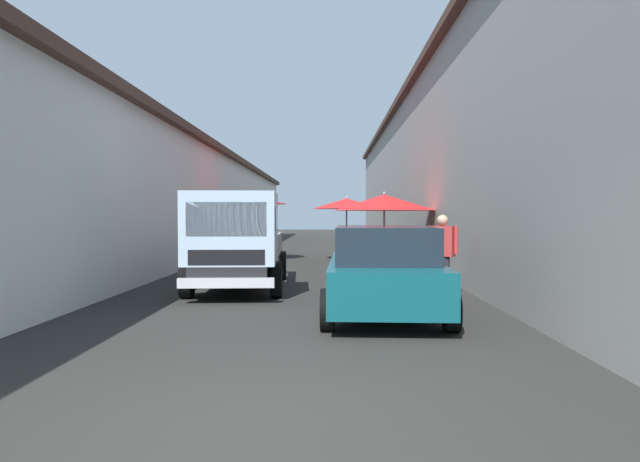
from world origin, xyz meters
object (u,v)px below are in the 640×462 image
fruit_stall_far_left (385,208)px  fruit_stall_far_right (346,211)px  vendor_in_shade (224,240)px  parked_scooter (258,250)px  vendor_by_crates (442,249)px  hatchback_car (383,270)px  fruit_stall_near_right (250,207)px  delivery_truck (236,243)px

fruit_stall_far_left → fruit_stall_far_right: fruit_stall_far_right is taller
vendor_in_shade → parked_scooter: 2.16m
fruit_stall_far_left → vendor_by_crates: fruit_stall_far_left is taller
fruit_stall_far_right → parked_scooter: bearing=108.6°
hatchback_car → parked_scooter: hatchback_car is taller
parked_scooter → fruit_stall_near_right: bearing=18.7°
parked_scooter → fruit_stall_far_left: bearing=-124.2°
vendor_by_crates → parked_scooter: bearing=32.2°
fruit_stall_far_left → hatchback_car: (-6.78, 0.71, -1.11)m
fruit_stall_near_right → vendor_in_shade: (-3.28, 0.34, -1.07)m
delivery_truck → fruit_stall_near_right: bearing=6.2°
fruit_stall_far_right → hatchback_car: size_ratio=0.61×
vendor_in_shade → parked_scooter: size_ratio=0.91×
vendor_in_shade → fruit_stall_far_left: bearing=-99.0°
delivery_truck → vendor_in_shade: bearing=13.8°
delivery_truck → vendor_by_crates: 4.24m
delivery_truck → fruit_stall_far_left: bearing=-39.3°
vendor_in_shade → parked_scooter: (1.97, -0.78, -0.42)m
fruit_stall_near_right → fruit_stall_far_left: bearing=-132.2°
fruit_stall_near_right → vendor_in_shade: fruit_stall_near_right is taller
hatchback_car → vendor_by_crates: 2.48m
fruit_stall_far_left → vendor_by_crates: bearing=-171.9°
fruit_stall_far_left → fruit_stall_near_right: bearing=47.8°
vendor_by_crates → vendor_in_shade: vendor_by_crates is taller
fruit_stall_far_left → vendor_in_shade: (0.76, 4.80, -0.97)m
vendor_by_crates → parked_scooter: vendor_by_crates is taller
fruit_stall_far_right → delivery_truck: (-8.09, 2.56, -0.76)m
fruit_stall_near_right → parked_scooter: size_ratio=1.57×
fruit_stall_far_right → parked_scooter: (-1.02, 3.03, -1.35)m
delivery_truck → vendor_in_shade: size_ratio=3.27×
hatchback_car → parked_scooter: 10.08m
hatchback_car → vendor_by_crates: size_ratio=2.42×
delivery_truck → vendor_by_crates: bearing=-95.4°
delivery_truck → hatchback_car: bearing=-130.8°
fruit_stall_far_right → fruit_stall_near_right: fruit_stall_near_right is taller
hatchback_car → vendor_by_crates: bearing=-34.0°
vendor_by_crates → delivery_truck: bearing=84.6°
delivery_truck → fruit_stall_far_right: bearing=-17.6°
fruit_stall_far_right → vendor_by_crates: (-8.48, -1.66, -0.85)m
hatchback_car → parked_scooter: (9.51, 3.31, -0.29)m
fruit_stall_far_right → vendor_by_crates: size_ratio=1.48×
hatchback_car → vendor_by_crates: (2.05, -1.38, 0.21)m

